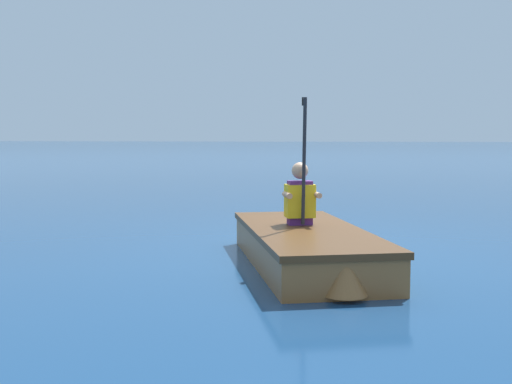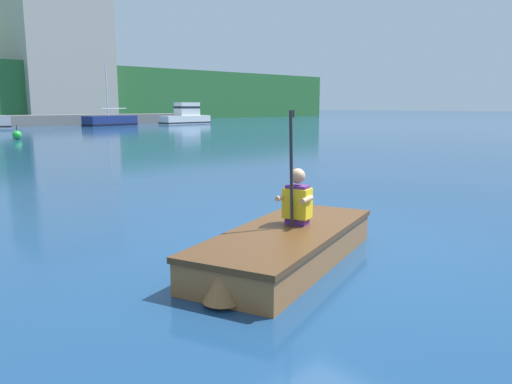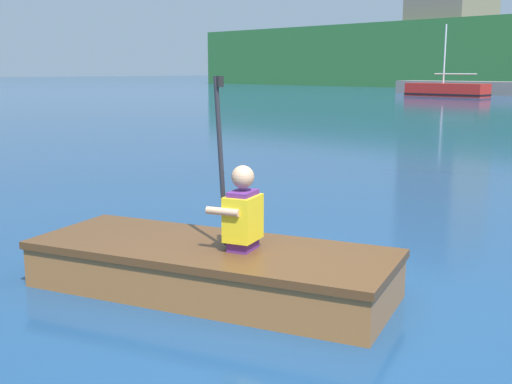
# 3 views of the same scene
# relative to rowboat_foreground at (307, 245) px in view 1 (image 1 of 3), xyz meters

# --- Properties ---
(ground_plane) EXTENTS (300.00, 300.00, 0.00)m
(ground_plane) POSITION_rel_rowboat_foreground_xyz_m (0.96, 0.07, -0.21)
(ground_plane) COLOR navy
(rowboat_foreground) EXTENTS (3.03, 1.97, 0.37)m
(rowboat_foreground) POSITION_rel_rowboat_foreground_xyz_m (0.00, 0.00, 0.00)
(rowboat_foreground) COLOR #935B2D
(rowboat_foreground) RESTS_ON ground
(person_paddler) EXTENTS (0.42, 0.42, 1.28)m
(person_paddler) POSITION_rel_rowboat_foreground_xyz_m (0.29, 0.11, 0.45)
(person_paddler) COLOR #592672
(person_paddler) RESTS_ON rowboat_foreground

